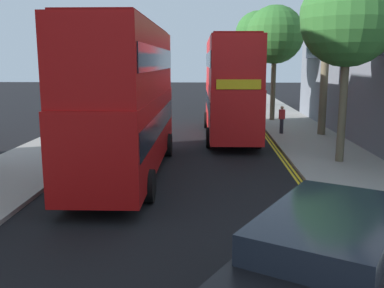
{
  "coord_description": "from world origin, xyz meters",
  "views": [
    {
      "loc": [
        1.07,
        -2.05,
        4.29
      ],
      "look_at": [
        0.5,
        11.0,
        1.8
      ],
      "focal_mm": 40.53,
      "sensor_mm": 36.0,
      "label": 1
    }
  ],
  "objects_px": {
    "taxi_minivan": "(322,285)",
    "double_decker_bus_away": "(127,96)",
    "double_decker_bus_oncoming": "(230,84)",
    "pedestrian_far": "(282,119)"
  },
  "relations": [
    {
      "from": "taxi_minivan",
      "to": "pedestrian_far",
      "type": "distance_m",
      "value": 19.6
    },
    {
      "from": "double_decker_bus_away",
      "to": "double_decker_bus_oncoming",
      "type": "height_order",
      "value": "same"
    },
    {
      "from": "double_decker_bus_away",
      "to": "pedestrian_far",
      "type": "bearing_deg",
      "value": 51.62
    },
    {
      "from": "double_decker_bus_away",
      "to": "double_decker_bus_oncoming",
      "type": "distance_m",
      "value": 9.75
    },
    {
      "from": "double_decker_bus_away",
      "to": "taxi_minivan",
      "type": "bearing_deg",
      "value": -64.77
    },
    {
      "from": "double_decker_bus_oncoming",
      "to": "pedestrian_far",
      "type": "distance_m",
      "value": 3.73
    },
    {
      "from": "taxi_minivan",
      "to": "pedestrian_far",
      "type": "xyz_separation_m",
      "value": [
        2.5,
        19.44,
        -0.08
      ]
    },
    {
      "from": "double_decker_bus_oncoming",
      "to": "double_decker_bus_away",
      "type": "bearing_deg",
      "value": -115.68
    },
    {
      "from": "taxi_minivan",
      "to": "double_decker_bus_away",
      "type": "bearing_deg",
      "value": 115.23
    },
    {
      "from": "double_decker_bus_away",
      "to": "double_decker_bus_oncoming",
      "type": "xyz_separation_m",
      "value": [
        4.22,
        8.78,
        0.0
      ]
    }
  ]
}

